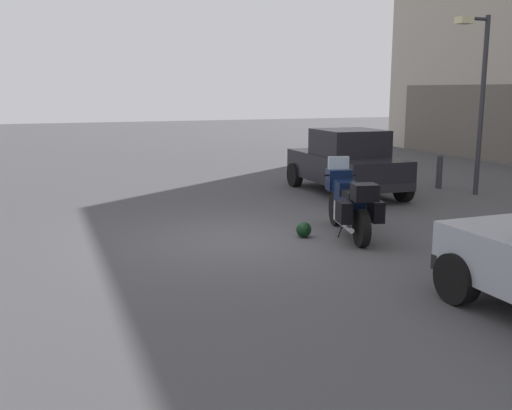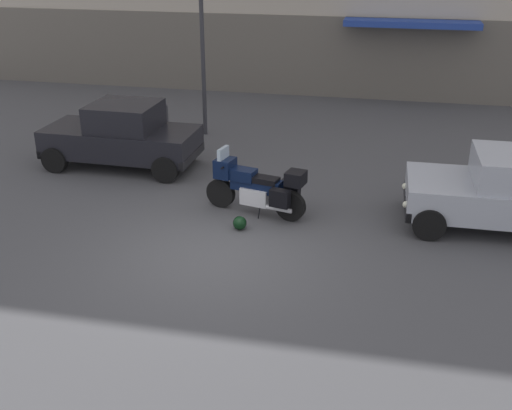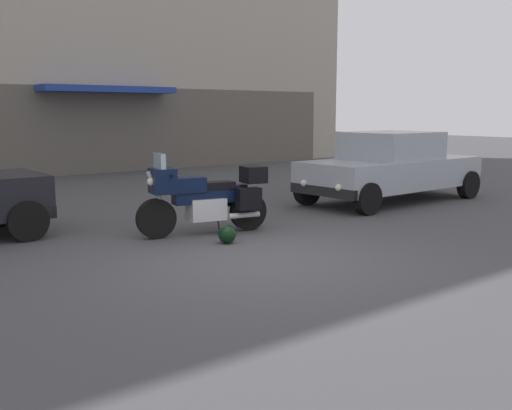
% 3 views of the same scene
% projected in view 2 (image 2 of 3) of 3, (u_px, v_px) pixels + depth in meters
% --- Properties ---
extents(ground_plane, '(80.00, 80.00, 0.00)m').
position_uv_depth(ground_plane, '(213.00, 255.00, 11.39)').
color(ground_plane, '#424244').
extents(motorcycle, '(2.23, 1.01, 1.36)m').
position_uv_depth(motorcycle, '(257.00, 186.00, 12.80)').
color(motorcycle, black).
rests_on(motorcycle, ground).
extents(helmet, '(0.28, 0.28, 0.28)m').
position_uv_depth(helmet, '(240.00, 223.00, 12.30)').
color(helmet, black).
rests_on(helmet, ground).
extents(car_hatchback_near, '(3.90, 1.85, 1.64)m').
position_uv_depth(car_hatchback_near, '(122.00, 136.00, 15.35)').
color(car_hatchback_near, black).
rests_on(car_hatchback_near, ground).
extents(streetlamp_curbside, '(0.28, 0.94, 4.37)m').
position_uv_depth(streetlamp_curbside, '(201.00, 42.00, 16.92)').
color(streetlamp_curbside, '#2D2D33').
rests_on(streetlamp_curbside, ground).
extents(bollard_curbside, '(0.16, 0.16, 0.92)m').
position_uv_depth(bollard_curbside, '(166.00, 118.00, 17.93)').
color(bollard_curbside, '#333338').
rests_on(bollard_curbside, ground).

